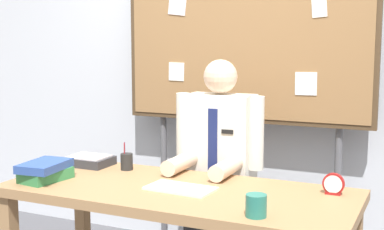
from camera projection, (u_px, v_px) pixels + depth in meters
name	position (u px, v px, depth m)	size (l,w,h in m)	color
back_wall	(254.00, 60.00, 3.68)	(6.40, 0.08, 2.70)	silver
desk	(178.00, 205.00, 2.70)	(1.77, 0.75, 0.74)	#9E754C
person	(219.00, 182.00, 3.20)	(0.55, 0.56, 1.37)	#2D2D33
bulletin_board	(244.00, 46.00, 3.48)	(1.69, 0.09, 2.00)	#4C3823
book_stack	(45.00, 171.00, 2.83)	(0.21, 0.29, 0.10)	#337F47
open_notebook	(181.00, 188.00, 2.66)	(0.34, 0.19, 0.01)	#F4EFCC
desk_clock	(333.00, 185.00, 2.57)	(0.10, 0.04, 0.10)	maroon
coffee_mug	(256.00, 206.00, 2.24)	(0.09, 0.09, 0.10)	#267266
pen_holder	(127.00, 161.00, 3.07)	(0.07, 0.07, 0.16)	#262626
paper_tray	(89.00, 161.00, 3.19)	(0.26, 0.20, 0.06)	#333338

